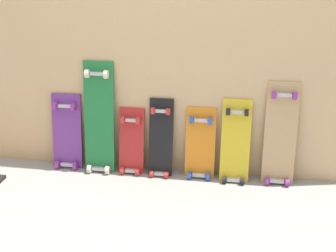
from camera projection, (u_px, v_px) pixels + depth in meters
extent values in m
plane|color=gray|center=(169.00, 172.00, 3.54)|extent=(12.00, 12.00, 0.00)
cube|color=tan|center=(171.00, 75.00, 3.33)|extent=(2.94, 0.04, 1.53)
cube|color=#6B338C|center=(67.00, 135.00, 3.57)|extent=(0.24, 0.09, 0.65)
cube|color=#B7B7BF|center=(67.00, 165.00, 3.60)|extent=(0.11, 0.04, 0.03)
cube|color=#B7B7BF|center=(65.00, 106.00, 3.48)|extent=(0.11, 0.04, 0.03)
cylinder|color=purple|center=(58.00, 165.00, 3.60)|extent=(0.03, 0.06, 0.06)
cylinder|color=purple|center=(75.00, 166.00, 3.58)|extent=(0.03, 0.06, 0.06)
cylinder|color=purple|center=(55.00, 106.00, 3.48)|extent=(0.03, 0.06, 0.06)
cylinder|color=purple|center=(73.00, 107.00, 3.46)|extent=(0.03, 0.06, 0.06)
cube|color=#1E7238|center=(99.00, 122.00, 3.46)|extent=(0.23, 0.13, 0.92)
cube|color=#B7B7BF|center=(99.00, 169.00, 3.53)|extent=(0.10, 0.04, 0.03)
cube|color=#B7B7BF|center=(97.00, 74.00, 3.35)|extent=(0.10, 0.04, 0.03)
cylinder|color=beige|center=(90.00, 169.00, 3.53)|extent=(0.03, 0.06, 0.06)
cylinder|color=beige|center=(108.00, 170.00, 3.51)|extent=(0.03, 0.06, 0.06)
cylinder|color=beige|center=(87.00, 74.00, 3.34)|extent=(0.03, 0.06, 0.06)
cylinder|color=beige|center=(106.00, 74.00, 3.32)|extent=(0.03, 0.06, 0.06)
cube|color=#B22626|center=(132.00, 145.00, 3.50)|extent=(0.19, 0.12, 0.57)
cube|color=#B7B7BF|center=(131.00, 171.00, 3.51)|extent=(0.09, 0.04, 0.03)
cube|color=#B7B7BF|center=(131.00, 120.00, 3.43)|extent=(0.09, 0.04, 0.03)
cylinder|color=red|center=(122.00, 171.00, 3.50)|extent=(0.03, 0.06, 0.06)
cylinder|color=red|center=(138.00, 172.00, 3.49)|extent=(0.03, 0.06, 0.06)
cylinder|color=red|center=(123.00, 120.00, 3.43)|extent=(0.03, 0.06, 0.06)
cylinder|color=red|center=(138.00, 121.00, 3.41)|extent=(0.03, 0.06, 0.06)
cube|color=black|center=(161.00, 142.00, 3.45)|extent=(0.18, 0.13, 0.66)
cube|color=#B7B7BF|center=(160.00, 174.00, 3.47)|extent=(0.08, 0.04, 0.03)
cube|color=#B7B7BF|center=(161.00, 111.00, 3.37)|extent=(0.08, 0.04, 0.03)
cylinder|color=red|center=(152.00, 174.00, 3.46)|extent=(0.03, 0.05, 0.05)
cylinder|color=red|center=(166.00, 175.00, 3.45)|extent=(0.03, 0.05, 0.05)
cylinder|color=red|center=(153.00, 111.00, 3.36)|extent=(0.03, 0.05, 0.05)
cylinder|color=red|center=(168.00, 112.00, 3.35)|extent=(0.03, 0.05, 0.05)
cube|color=orange|center=(200.00, 147.00, 3.42)|extent=(0.22, 0.11, 0.60)
cube|color=#B7B7BF|center=(199.00, 175.00, 3.44)|extent=(0.10, 0.04, 0.03)
cube|color=#B7B7BF|center=(201.00, 120.00, 3.35)|extent=(0.10, 0.04, 0.03)
cylinder|color=#3359B2|center=(189.00, 175.00, 3.43)|extent=(0.03, 0.06, 0.06)
cylinder|color=#3359B2|center=(208.00, 176.00, 3.41)|extent=(0.03, 0.06, 0.06)
cylinder|color=#3359B2|center=(191.00, 120.00, 3.34)|extent=(0.03, 0.06, 0.06)
cylinder|color=#3359B2|center=(210.00, 121.00, 3.32)|extent=(0.03, 0.06, 0.06)
cube|color=gold|center=(235.00, 146.00, 3.35)|extent=(0.21, 0.14, 0.68)
cube|color=#B7B7BF|center=(233.00, 180.00, 3.38)|extent=(0.10, 0.04, 0.03)
cube|color=#B7B7BF|center=(237.00, 112.00, 3.28)|extent=(0.10, 0.04, 0.03)
cylinder|color=black|center=(224.00, 180.00, 3.37)|extent=(0.03, 0.05, 0.05)
cylinder|color=black|center=(242.00, 181.00, 3.35)|extent=(0.03, 0.05, 0.05)
cylinder|color=black|center=(228.00, 112.00, 3.27)|extent=(0.03, 0.05, 0.05)
cylinder|color=black|center=(247.00, 113.00, 3.25)|extent=(0.03, 0.05, 0.05)
cube|color=tan|center=(280.00, 138.00, 3.29)|extent=(0.23, 0.11, 0.82)
cube|color=#B7B7BF|center=(277.00, 181.00, 3.35)|extent=(0.10, 0.04, 0.03)
cube|color=#B7B7BF|center=(284.00, 95.00, 3.19)|extent=(0.10, 0.04, 0.03)
cylinder|color=purple|center=(267.00, 181.00, 3.35)|extent=(0.03, 0.06, 0.06)
cylinder|color=purple|center=(287.00, 183.00, 3.33)|extent=(0.03, 0.06, 0.06)
cylinder|color=purple|center=(274.00, 95.00, 3.18)|extent=(0.03, 0.06, 0.06)
cylinder|color=purple|center=(295.00, 96.00, 3.16)|extent=(0.03, 0.06, 0.06)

